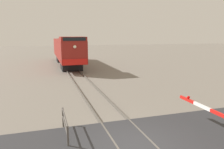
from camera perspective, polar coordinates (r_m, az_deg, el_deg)
name	(u,v)px	position (r m, az deg, el deg)	size (l,w,h in m)	color
rail_track_right	(153,145)	(9.10, 10.74, -17.68)	(0.08, 80.00, 0.15)	#59544C
road_surface	(136,148)	(8.82, 6.39, -18.54)	(36.00, 5.11, 0.15)	#2D2D30
locomotive	(67,50)	(31.66, -11.67, 6.33)	(2.84, 16.59, 4.08)	black
guard_railing	(65,123)	(9.69, -12.19, -12.40)	(0.08, 2.25, 0.95)	#4C4742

